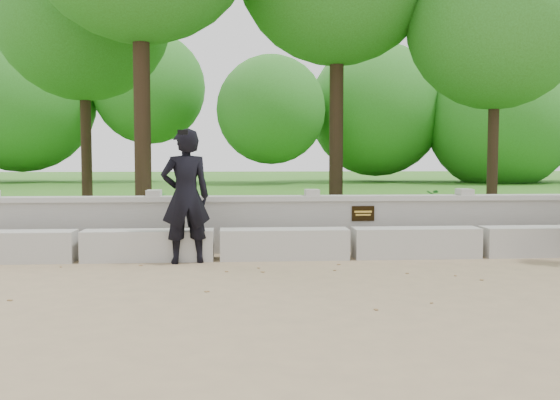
{
  "coord_description": "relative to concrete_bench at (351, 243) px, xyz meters",
  "views": [
    {
      "loc": [
        -1.72,
        -7.28,
        1.53
      ],
      "look_at": [
        -1.07,
        1.81,
        0.89
      ],
      "focal_mm": 40.0,
      "sensor_mm": 36.0,
      "label": 1
    }
  ],
  "objects": [
    {
      "name": "shrub_b",
      "position": [
        2.58,
        1.66,
        0.29
      ],
      "size": [
        0.37,
        0.37,
        0.53
      ],
      "primitive_type": "imported",
      "rotation": [
        0.0,
        0.0,
        2.26
      ],
      "color": "#297829",
      "rests_on": "lawn"
    },
    {
      "name": "man_main",
      "position": [
        -2.43,
        -0.25,
        0.73
      ],
      "size": [
        0.79,
        0.72,
        1.92
      ],
      "color": "black",
      "rests_on": "ground"
    },
    {
      "name": "concrete_bench",
      "position": [
        0.0,
        0.0,
        0.0
      ],
      "size": [
        11.9,
        0.45,
        0.45
      ],
      "color": "#B4B2AA",
      "rests_on": "ground"
    },
    {
      "name": "ground",
      "position": [
        -0.0,
        -1.9,
        -0.22
      ],
      "size": [
        80.0,
        80.0,
        0.0
      ],
      "primitive_type": "plane",
      "color": "#99815E",
      "rests_on": "ground"
    },
    {
      "name": "shrub_c",
      "position": [
        2.25,
        2.53,
        0.33
      ],
      "size": [
        0.69,
        0.64,
        0.61
      ],
      "primitive_type": "imported",
      "rotation": [
        0.0,
        0.0,
        3.51
      ],
      "color": "#297829",
      "rests_on": "lawn"
    },
    {
      "name": "tree_near_right",
      "position": [
        3.87,
        4.03,
        4.49
      ],
      "size": [
        3.81,
        3.81,
        6.38
      ],
      "color": "#382619",
      "rests_on": "lawn"
    },
    {
      "name": "parapet_wall",
      "position": [
        0.0,
        0.7,
        0.24
      ],
      "size": [
        12.5,
        0.35,
        0.9
      ],
      "color": "#AAA7A0",
      "rests_on": "ground"
    },
    {
      "name": "shrub_d",
      "position": [
        -3.12,
        2.16,
        0.33
      ],
      "size": [
        0.45,
        0.46,
        0.61
      ],
      "primitive_type": "imported",
      "rotation": [
        0.0,
        0.0,
        5.41
      ],
      "color": "#297829",
      "rests_on": "lawn"
    },
    {
      "name": "shrub_a",
      "position": [
        -3.58,
        1.4,
        0.3
      ],
      "size": [
        0.33,
        0.27,
        0.55
      ],
      "primitive_type": "imported",
      "rotation": [
        0.0,
        0.0,
        0.29
      ],
      "color": "#297829",
      "rests_on": "lawn"
    },
    {
      "name": "lawn",
      "position": [
        -0.0,
        12.1,
        -0.1
      ],
      "size": [
        40.0,
        22.0,
        0.25
      ],
      "primitive_type": "cube",
      "color": "#1D5E17",
      "rests_on": "ground"
    }
  ]
}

